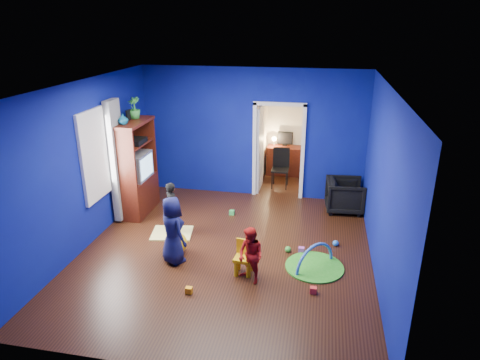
% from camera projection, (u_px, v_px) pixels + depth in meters
% --- Properties ---
extents(floor, '(5.00, 5.50, 0.01)m').
position_uv_depth(floor, '(226.00, 252.00, 7.53)').
color(floor, black).
rests_on(floor, ground).
extents(ceiling, '(5.00, 5.50, 0.01)m').
position_uv_depth(ceiling, '(223.00, 86.00, 6.50)').
color(ceiling, white).
rests_on(ceiling, wall_back).
extents(wall_back, '(5.00, 0.02, 2.90)m').
position_uv_depth(wall_back, '(252.00, 134.00, 9.54)').
color(wall_back, navy).
rests_on(wall_back, floor).
extents(wall_front, '(5.00, 0.02, 2.90)m').
position_uv_depth(wall_front, '(166.00, 263.00, 4.49)').
color(wall_front, navy).
rests_on(wall_front, floor).
extents(wall_left, '(0.02, 5.50, 2.90)m').
position_uv_depth(wall_left, '(85.00, 166.00, 7.46)').
color(wall_left, navy).
rests_on(wall_left, floor).
extents(wall_right, '(0.02, 5.50, 2.90)m').
position_uv_depth(wall_right, '(383.00, 186.00, 6.56)').
color(wall_right, navy).
rests_on(wall_right, floor).
extents(alcove, '(1.00, 1.75, 2.50)m').
position_uv_depth(alcove, '(283.00, 134.00, 10.30)').
color(alcove, silver).
rests_on(alcove, floor).
extents(armchair, '(0.83, 0.81, 0.70)m').
position_uv_depth(armchair, '(345.00, 195.00, 9.05)').
color(armchair, black).
rests_on(armchair, floor).
extents(child_black, '(0.43, 0.43, 1.01)m').
position_uv_depth(child_black, '(172.00, 208.00, 8.08)').
color(child_black, black).
rests_on(child_black, floor).
extents(child_navy, '(0.67, 0.65, 1.16)m').
position_uv_depth(child_navy, '(173.00, 230.00, 7.05)').
color(child_navy, '#0E1036').
rests_on(child_navy, floor).
extents(toddler_red, '(0.56, 0.54, 0.91)m').
position_uv_depth(toddler_red, '(251.00, 256.00, 6.54)').
color(toddler_red, red).
rests_on(toddler_red, floor).
extents(vase, '(0.22, 0.22, 0.20)m').
position_uv_depth(vase, '(123.00, 119.00, 8.14)').
color(vase, '#0D5968').
rests_on(vase, tv_armoire).
extents(potted_plant, '(0.29, 0.29, 0.44)m').
position_uv_depth(potted_plant, '(134.00, 108.00, 8.57)').
color(potted_plant, '#338D34').
rests_on(potted_plant, tv_armoire).
extents(tv_armoire, '(0.58, 1.14, 1.96)m').
position_uv_depth(tv_armoire, '(135.00, 168.00, 8.80)').
color(tv_armoire, '#3F0F0A').
rests_on(tv_armoire, floor).
extents(crt_tv, '(0.46, 0.70, 0.54)m').
position_uv_depth(crt_tv, '(136.00, 166.00, 8.77)').
color(crt_tv, silver).
rests_on(crt_tv, tv_armoire).
extents(yellow_blanket, '(0.84, 0.72, 0.03)m').
position_uv_depth(yellow_blanket, '(172.00, 233.00, 8.16)').
color(yellow_blanket, '#F2E07A').
rests_on(yellow_blanket, floor).
extents(hopper_ball, '(0.39, 0.39, 0.39)m').
position_uv_depth(hopper_ball, '(176.00, 243.00, 7.43)').
color(hopper_ball, yellow).
rests_on(hopper_ball, floor).
extents(kid_chair, '(0.31, 0.31, 0.50)m').
position_uv_depth(kid_chair, '(243.00, 260.00, 6.82)').
color(kid_chair, yellow).
rests_on(kid_chair, floor).
extents(play_mat, '(0.96, 0.96, 0.03)m').
position_uv_depth(play_mat, '(314.00, 267.00, 7.06)').
color(play_mat, green).
rests_on(play_mat, floor).
extents(toy_arch, '(0.61, 0.67, 0.86)m').
position_uv_depth(toy_arch, '(314.00, 266.00, 7.06)').
color(toy_arch, '#3F8CD8').
rests_on(toy_arch, floor).
extents(window_left, '(0.03, 0.95, 1.55)m').
position_uv_depth(window_left, '(95.00, 154.00, 7.75)').
color(window_left, white).
rests_on(window_left, wall_left).
extents(curtain, '(0.14, 0.42, 2.40)m').
position_uv_depth(curtain, '(117.00, 161.00, 8.34)').
color(curtain, slate).
rests_on(curtain, floor).
extents(doorway, '(1.16, 0.10, 2.10)m').
position_uv_depth(doorway, '(278.00, 152.00, 9.57)').
color(doorway, white).
rests_on(doorway, floor).
extents(study_desk, '(0.88, 0.44, 0.75)m').
position_uv_depth(study_desk, '(284.00, 160.00, 11.20)').
color(study_desk, '#3D140A').
rests_on(study_desk, floor).
extents(desk_monitor, '(0.40, 0.05, 0.32)m').
position_uv_depth(desk_monitor, '(285.00, 138.00, 11.10)').
color(desk_monitor, black).
rests_on(desk_monitor, study_desk).
extents(desk_lamp, '(0.14, 0.14, 0.14)m').
position_uv_depth(desk_lamp, '(274.00, 139.00, 11.11)').
color(desk_lamp, '#FFD88C').
rests_on(desk_lamp, study_desk).
extents(folding_chair, '(0.40, 0.40, 0.92)m').
position_uv_depth(folding_chair, '(280.00, 169.00, 10.29)').
color(folding_chair, black).
rests_on(folding_chair, floor).
extents(book_shelf, '(0.88, 0.24, 0.04)m').
position_uv_depth(book_shelf, '(287.00, 97.00, 10.72)').
color(book_shelf, white).
rests_on(book_shelf, study_desk).
extents(toy_0, '(0.10, 0.08, 0.10)m').
position_uv_depth(toy_0, '(313.00, 290.00, 6.39)').
color(toy_0, '#F93029').
rests_on(toy_0, floor).
extents(toy_1, '(0.11, 0.11, 0.11)m').
position_uv_depth(toy_1, '(336.00, 243.00, 7.72)').
color(toy_1, blue).
rests_on(toy_1, floor).
extents(toy_2, '(0.10, 0.08, 0.10)m').
position_uv_depth(toy_2, '(189.00, 290.00, 6.39)').
color(toy_2, orange).
rests_on(toy_2, floor).
extents(toy_3, '(0.11, 0.11, 0.11)m').
position_uv_depth(toy_3, '(288.00, 249.00, 7.52)').
color(toy_3, green).
rests_on(toy_3, floor).
extents(toy_4, '(0.10, 0.08, 0.10)m').
position_uv_depth(toy_4, '(301.00, 250.00, 7.50)').
color(toy_4, '#C94BAE').
rests_on(toy_4, floor).
extents(toy_5, '(0.10, 0.08, 0.10)m').
position_uv_depth(toy_5, '(232.00, 212.00, 8.95)').
color(toy_5, green).
rests_on(toy_5, floor).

